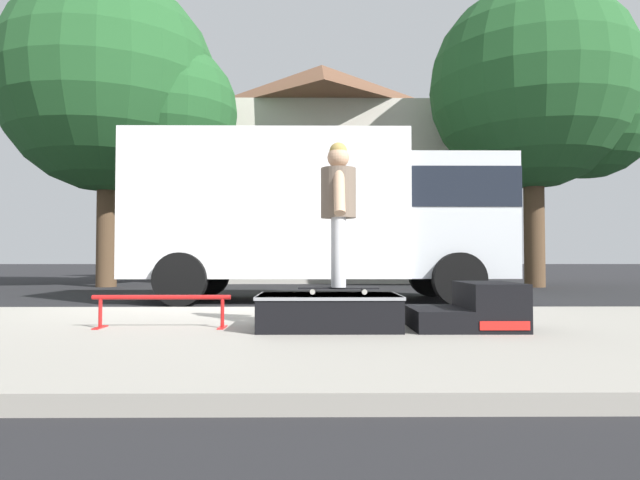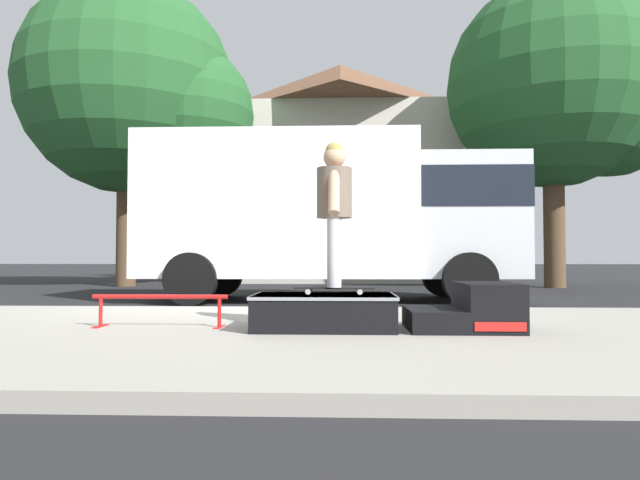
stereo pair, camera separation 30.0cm
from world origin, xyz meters
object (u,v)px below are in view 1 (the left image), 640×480
at_px(skateboard, 338,288).
at_px(skater_kid, 338,202).
at_px(street_tree_neighbour, 121,92).
at_px(skate_box, 329,310).
at_px(box_truck, 321,211).
at_px(kicker_ramp, 473,309).
at_px(grind_rail, 161,304).
at_px(street_tree_main, 544,94).

relative_size(skateboard, skater_kid, 0.55).
bearing_deg(street_tree_neighbour, skate_box, -61.29).
xyz_separation_m(skate_box, skateboard, (0.10, 0.05, 0.21)).
bearing_deg(box_truck, kicker_ramp, -74.52).
height_order(skater_kid, box_truck, box_truck).
height_order(skate_box, skater_kid, skater_kid).
height_order(grind_rail, box_truck, box_truck).
bearing_deg(skater_kid, box_truck, 91.36).
relative_size(kicker_ramp, skateboard, 1.30).
bearing_deg(grind_rail, street_tree_main, 51.39).
bearing_deg(box_truck, skate_box, -89.73).
relative_size(skateboard, street_tree_neighbour, 0.09).
relative_size(skate_box, skater_kid, 0.96).
bearing_deg(skater_kid, grind_rail, 179.08).
distance_m(skate_box, skater_kid, 1.06).
xyz_separation_m(kicker_ramp, skater_kid, (-1.30, 0.05, 1.05)).
bearing_deg(skate_box, skater_kid, 26.86).
relative_size(kicker_ramp, skater_kid, 0.72).
relative_size(skate_box, grind_rail, 1.01).
bearing_deg(grind_rail, street_tree_neighbour, 111.40).
relative_size(skate_box, skateboard, 1.73).
height_order(kicker_ramp, skater_kid, skater_kid).
distance_m(kicker_ramp, skateboard, 1.32).
xyz_separation_m(grind_rail, skater_kid, (1.73, -0.03, 1.00)).
height_order(grind_rail, street_tree_neighbour, street_tree_neighbour).
height_order(kicker_ramp, street_tree_neighbour, street_tree_neighbour).
bearing_deg(street_tree_main, skater_kid, -121.94).
distance_m(box_truck, street_tree_neighbour, 8.53).
xyz_separation_m(skate_box, grind_rail, (-1.63, 0.08, 0.06)).
bearing_deg(skateboard, street_tree_main, 58.06).
bearing_deg(street_tree_main, grind_rail, -128.61).
relative_size(box_truck, street_tree_main, 0.82).
distance_m(box_truck, street_tree_main, 8.86).
relative_size(grind_rail, street_tree_main, 0.16).
distance_m(grind_rail, skateboard, 1.74).
relative_size(grind_rail, skateboard, 1.72).
distance_m(grind_rail, street_tree_main, 13.74).
bearing_deg(grind_rail, skateboard, -0.92).
height_order(skate_box, street_tree_neighbour, street_tree_neighbour).
xyz_separation_m(grind_rail, box_truck, (1.61, 5.06, 1.34)).
xyz_separation_m(kicker_ramp, grind_rail, (-3.03, 0.08, 0.05)).
distance_m(skate_box, kicker_ramp, 1.40).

